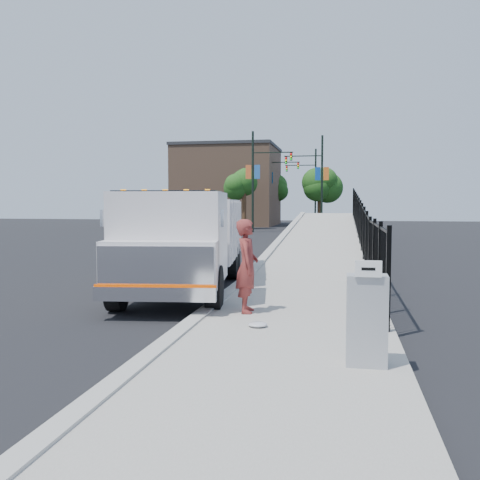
# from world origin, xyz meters

# --- Properties ---
(ground) EXTENTS (120.00, 120.00, 0.00)m
(ground) POSITION_xyz_m (0.00, 0.00, 0.00)
(ground) COLOR black
(ground) RESTS_ON ground
(sidewalk) EXTENTS (3.55, 12.00, 0.12)m
(sidewalk) POSITION_xyz_m (1.93, -2.00, 0.06)
(sidewalk) COLOR #9E998E
(sidewalk) RESTS_ON ground
(curb) EXTENTS (0.30, 12.00, 0.16)m
(curb) POSITION_xyz_m (0.00, -2.00, 0.08)
(curb) COLOR #ADAAA3
(curb) RESTS_ON ground
(ramp) EXTENTS (3.95, 24.06, 3.19)m
(ramp) POSITION_xyz_m (2.12, 16.00, 0.00)
(ramp) COLOR #9E998E
(ramp) RESTS_ON ground
(iron_fence) EXTENTS (0.10, 28.00, 1.80)m
(iron_fence) POSITION_xyz_m (3.55, 12.00, 0.90)
(iron_fence) COLOR black
(iron_fence) RESTS_ON ground
(truck) EXTENTS (3.39, 7.95, 2.64)m
(truck) POSITION_xyz_m (-1.31, 2.13, 1.49)
(truck) COLOR black
(truck) RESTS_ON ground
(worker) EXTENTS (0.54, 0.75, 1.90)m
(worker) POSITION_xyz_m (0.87, -0.82, 1.07)
(worker) COLOR maroon
(worker) RESTS_ON sidewalk
(utility_cabinet) EXTENTS (0.55, 0.40, 1.25)m
(utility_cabinet) POSITION_xyz_m (3.10, -4.01, 0.75)
(utility_cabinet) COLOR gray
(utility_cabinet) RESTS_ON sidewalk
(arrow_sign) EXTENTS (0.35, 0.04, 0.22)m
(arrow_sign) POSITION_xyz_m (3.10, -4.23, 1.48)
(arrow_sign) COLOR white
(arrow_sign) RESTS_ON utility_cabinet
(debris) EXTENTS (0.35, 0.35, 0.09)m
(debris) POSITION_xyz_m (1.28, -2.05, 0.16)
(debris) COLOR silver
(debris) RESTS_ON sidewalk
(light_pole_0) EXTENTS (3.77, 0.22, 8.00)m
(light_pole_0) POSITION_xyz_m (-3.90, 30.71, 4.36)
(light_pole_0) COLOR black
(light_pole_0) RESTS_ON ground
(light_pole_1) EXTENTS (3.78, 0.22, 8.00)m
(light_pole_1) POSITION_xyz_m (0.81, 34.31, 4.36)
(light_pole_1) COLOR black
(light_pole_1) RESTS_ON ground
(light_pole_2) EXTENTS (3.77, 0.22, 8.00)m
(light_pole_2) POSITION_xyz_m (-4.17, 41.05, 4.36)
(light_pole_2) COLOR black
(light_pole_2) RESTS_ON ground
(light_pole_3) EXTENTS (3.77, 0.22, 8.00)m
(light_pole_3) POSITION_xyz_m (-0.26, 45.57, 4.36)
(light_pole_3) COLOR black
(light_pole_3) RESTS_ON ground
(tree_0) EXTENTS (2.44, 2.44, 5.22)m
(tree_0) POSITION_xyz_m (-5.65, 34.87, 3.93)
(tree_0) COLOR #382314
(tree_0) RESTS_ON ground
(tree_1) EXTENTS (2.77, 2.77, 5.39)m
(tree_1) POSITION_xyz_m (0.62, 41.47, 3.95)
(tree_1) COLOR #382314
(tree_1) RESTS_ON ground
(tree_2) EXTENTS (2.68, 2.68, 5.34)m
(tree_2) POSITION_xyz_m (-4.53, 48.35, 3.95)
(tree_2) COLOR #382314
(tree_2) RESTS_ON ground
(building) EXTENTS (10.00, 10.00, 8.00)m
(building) POSITION_xyz_m (-9.00, 44.00, 4.00)
(building) COLOR #8C664C
(building) RESTS_ON ground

